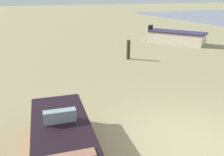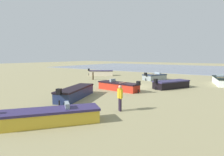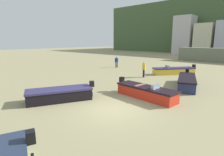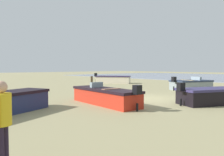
{
  "view_description": "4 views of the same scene",
  "coord_description": "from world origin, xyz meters",
  "views": [
    {
      "loc": [
        -3.78,
        3.76,
        3.51
      ],
      "look_at": [
        4.09,
        0.51,
        0.48
      ],
      "focal_mm": 37.99,
      "sensor_mm": 36.0,
      "label": 1
    },
    {
      "loc": [
        -10.36,
        19.28,
        3.41
      ],
      "look_at": [
        1.16,
        2.89,
        1.15
      ],
      "focal_mm": 31.58,
      "sensor_mm": 36.0,
      "label": 2
    },
    {
      "loc": [
        6.69,
        -7.37,
        3.88
      ],
      "look_at": [
        -2.83,
        3.02,
        0.99
      ],
      "focal_mm": 29.41,
      "sensor_mm": 36.0,
      "label": 3
    },
    {
      "loc": [
        -8.06,
        10.42,
        1.85
      ],
      "look_at": [
        2.29,
        0.68,
        1.19
      ],
      "focal_mm": 34.95,
      "sensor_mm": 36.0,
      "label": 4
    }
  ],
  "objects": [
    {
      "name": "boat_red_7",
      "position": [
        0.21,
        3.13,
        0.42
      ],
      "size": [
        4.75,
        1.69,
        1.13
      ],
      "rotation": [
        0.0,
        0.0,
        4.62
      ],
      "color": "red",
      "rests_on": "ground"
    },
    {
      "name": "ground_plane",
      "position": [
        0.0,
        0.0,
        0.0
      ],
      "size": [
        160.0,
        160.0,
        0.0
      ],
      "primitive_type": "plane",
      "color": "#958C63"
    },
    {
      "name": "boat_yellow_2",
      "position": [
        -2.32,
        13.25,
        0.39
      ],
      "size": [
        4.02,
        4.71,
        1.08
      ],
      "rotation": [
        0.0,
        0.0,
        2.49
      ],
      "color": "gold",
      "rests_on": "ground"
    },
    {
      "name": "boat_grey_3",
      "position": [
        0.67,
        -6.9,
        0.42
      ],
      "size": [
        2.78,
        3.72,
        1.14
      ],
      "rotation": [
        0.0,
        0.0,
        2.79
      ],
      "color": "gray",
      "rests_on": "ground"
    },
    {
      "name": "tidal_water",
      "position": [
        0.0,
        -36.0,
        0.03
      ],
      "size": [
        80.0,
        36.0,
        0.06
      ],
      "primitive_type": "cube",
      "color": "gray",
      "rests_on": "ground"
    },
    {
      "name": "beach_walker_distant",
      "position": [
        -3.89,
        9.22,
        0.95
      ],
      "size": [
        0.48,
        0.48,
        1.62
      ],
      "rotation": [
        0.0,
        0.0,
        5.61
      ],
      "color": "#241A2A",
      "rests_on": "ground"
    },
    {
      "name": "boat_navy_6",
      "position": [
        1.11,
        8.15,
        0.44
      ],
      "size": [
        2.99,
        5.16,
        1.19
      ],
      "rotation": [
        0.0,
        0.0,
        3.5
      ],
      "color": "navy",
      "rests_on": "ground"
    },
    {
      "name": "boat_black_1",
      "position": [
        -3.63,
        -1.17,
        0.41
      ],
      "size": [
        3.08,
        4.36,
        1.13
      ],
      "rotation": [
        0.0,
        0.0,
        2.7
      ],
      "color": "black",
      "rests_on": "ground"
    },
    {
      "name": "boat_white_4",
      "position": [
        -7.64,
        -7.09,
        0.46
      ],
      "size": [
        2.64,
        5.32,
        1.21
      ],
      "rotation": [
        0.0,
        0.0,
        3.41
      ],
      "color": "white",
      "rests_on": "ground"
    },
    {
      "name": "mooring_post_near_water",
      "position": [
        8.02,
        -2.11,
        0.54
      ],
      "size": [
        0.21,
        0.21,
        1.08
      ],
      "primitive_type": "cylinder",
      "color": "#413221",
      "rests_on": "ground"
    },
    {
      "name": "boat_cream_0",
      "position": [
        10.76,
        -7.47,
        0.46
      ],
      "size": [
        4.22,
        3.6,
        1.22
      ],
      "rotation": [
        0.0,
        0.0,
        2.18
      ],
      "color": "beige",
      "rests_on": "ground"
    }
  ]
}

